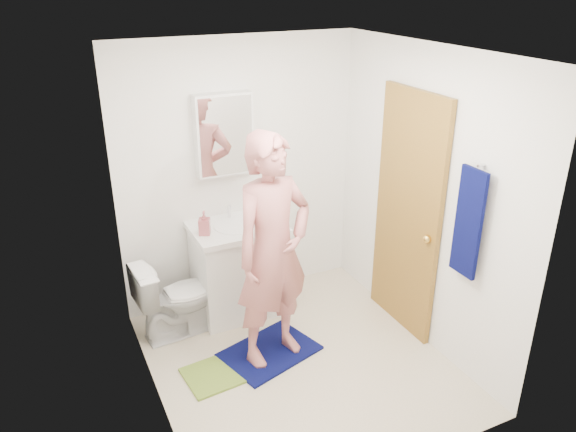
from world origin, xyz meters
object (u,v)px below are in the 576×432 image
object	(u,v)px
towel	(468,223)
man	(273,252)
medicine_cabinet	(224,134)
toothbrush_cup	(255,212)
vanity_cabinet	(239,271)
toilet	(177,297)
soap_dispenser	(204,223)

from	to	relation	value
towel	man	world-z (taller)	man
medicine_cabinet	toothbrush_cup	xyz separation A→B (m)	(0.22, -0.12, -0.71)
vanity_cabinet	man	distance (m)	0.92
vanity_cabinet	medicine_cabinet	bearing A→B (deg)	90.00
medicine_cabinet	toilet	distance (m)	1.43
towel	soap_dispenser	xyz separation A→B (m)	(-1.48, 1.44, -0.30)
medicine_cabinet	man	bearing A→B (deg)	-89.39
towel	toilet	distance (m)	2.42
vanity_cabinet	soap_dispenser	size ratio (longest dim) A/B	3.95
towel	man	size ratio (longest dim) A/B	0.43
vanity_cabinet	towel	size ratio (longest dim) A/B	1.00
towel	toilet	size ratio (longest dim) A/B	1.15
medicine_cabinet	toothbrush_cup	bearing A→B (deg)	-28.79
toothbrush_cup	medicine_cabinet	bearing A→B (deg)	151.21
medicine_cabinet	toilet	world-z (taller)	medicine_cabinet
toilet	man	world-z (taller)	man
towel	man	bearing A→B (deg)	147.79
medicine_cabinet	toilet	bearing A→B (deg)	-150.46
towel	toothbrush_cup	distance (m)	1.89
toilet	soap_dispenser	world-z (taller)	soap_dispenser
toilet	toothbrush_cup	xyz separation A→B (m)	(0.82, 0.22, 0.54)
vanity_cabinet	toothbrush_cup	distance (m)	0.55
man	toothbrush_cup	bearing A→B (deg)	62.34
towel	toothbrush_cup	size ratio (longest dim) A/B	7.33
medicine_cabinet	soap_dispenser	world-z (taller)	medicine_cabinet
vanity_cabinet	toilet	distance (m)	0.61
soap_dispenser	man	size ratio (longest dim) A/B	0.11
medicine_cabinet	toothbrush_cup	world-z (taller)	medicine_cabinet
soap_dispenser	towel	bearing A→B (deg)	-44.15
vanity_cabinet	medicine_cabinet	world-z (taller)	medicine_cabinet
vanity_cabinet	toilet	bearing A→B (deg)	-169.15
soap_dispenser	toilet	bearing A→B (deg)	-167.45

